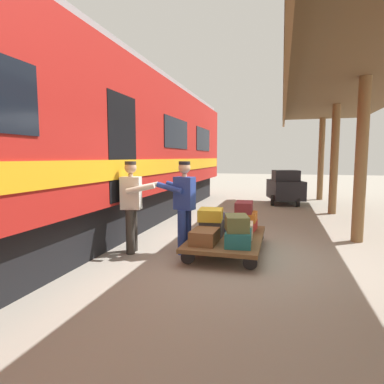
{
  "coord_description": "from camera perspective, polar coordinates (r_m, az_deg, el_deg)",
  "views": [
    {
      "loc": [
        -0.64,
        5.62,
        1.77
      ],
      "look_at": [
        0.92,
        0.0,
        1.15
      ],
      "focal_mm": 30.32,
      "sensor_mm": 36.0,
      "label": 1
    }
  ],
  "objects": [
    {
      "name": "porter_in_overalls",
      "position": [
        5.98,
        -1.5,
        -2.06
      ],
      "size": [
        0.72,
        0.52,
        1.7
      ],
      "color": "navy",
      "rests_on": "ground_plane"
    },
    {
      "name": "suitcase_slate_roller",
      "position": [
        6.19,
        3.53,
        -6.27
      ],
      "size": [
        0.44,
        0.51,
        0.29
      ],
      "primitive_type": "cube",
      "rotation": [
        0.0,
        0.0,
        0.05
      ],
      "color": "#4C515B",
      "rests_on": "luggage_cart"
    },
    {
      "name": "suitcase_cream_canvas",
      "position": [
        6.1,
        8.89,
        -6.62
      ],
      "size": [
        0.4,
        0.53,
        0.27
      ],
      "primitive_type": "cube",
      "rotation": [
        0.0,
        0.0,
        0.06
      ],
      "color": "beige",
      "rests_on": "luggage_cart"
    },
    {
      "name": "suitcase_olive_duffel",
      "position": [
        5.49,
        7.87,
        -5.42
      ],
      "size": [
        0.49,
        0.61,
        0.26
      ],
      "primitive_type": "cube",
      "rotation": [
        0.0,
        0.0,
        0.25
      ],
      "color": "brown",
      "rests_on": "suitcase_teal_softside"
    },
    {
      "name": "suitcase_teal_softside",
      "position": [
        5.52,
        8.16,
        -8.06
      ],
      "size": [
        0.46,
        0.61,
        0.25
      ],
      "primitive_type": "cube",
      "rotation": [
        0.0,
        0.0,
        0.08
      ],
      "color": "#1E666B",
      "rests_on": "luggage_cart"
    },
    {
      "name": "luggage_cart",
      "position": [
        6.18,
        6.17,
        -8.1
      ],
      "size": [
        1.29,
        2.19,
        0.3
      ],
      "color": "brown",
      "rests_on": "ground_plane"
    },
    {
      "name": "ground_plane",
      "position": [
        5.93,
        8.74,
        -11.38
      ],
      "size": [
        60.0,
        60.0,
        0.0
      ],
      "primitive_type": "plane",
      "color": "gray"
    },
    {
      "name": "train_car",
      "position": [
        7.15,
        -22.86,
        7.93
      ],
      "size": [
        3.02,
        18.57,
        4.0
      ],
      "color": "#B21E19",
      "rests_on": "ground_plane"
    },
    {
      "name": "suitcase_orange_carryall",
      "position": [
        6.64,
        9.41,
        -4.27
      ],
      "size": [
        0.44,
        0.53,
        0.18
      ],
      "primitive_type": "cube",
      "rotation": [
        0.0,
        0.0,
        -0.02
      ],
      "color": "#CC6B23",
      "rests_on": "suitcase_red_plastic"
    },
    {
      "name": "baggage_tug",
      "position": [
        12.8,
        16.09,
        0.73
      ],
      "size": [
        1.48,
        1.91,
        1.3
      ],
      "color": "black",
      "rests_on": "ground_plane"
    },
    {
      "name": "suitcase_red_plastic",
      "position": [
        6.7,
        9.48,
        -5.81
      ],
      "size": [
        0.43,
        0.59,
        0.2
      ],
      "primitive_type": "cube",
      "rotation": [
        0.0,
        0.0,
        -0.09
      ],
      "color": "#AD231E",
      "rests_on": "luggage_cart"
    },
    {
      "name": "suitcase_brown_leather",
      "position": [
        5.62,
        2.25,
        -7.81
      ],
      "size": [
        0.43,
        0.6,
        0.24
      ],
      "primitive_type": "cube",
      "rotation": [
        0.0,
        0.0,
        -0.02
      ],
      "color": "brown",
      "rests_on": "luggage_cart"
    },
    {
      "name": "porter_by_door",
      "position": [
        6.09,
        -10.47,
        -2.0
      ],
      "size": [
        0.71,
        0.5,
        1.7
      ],
      "color": "#332D28",
      "rests_on": "ground_plane"
    },
    {
      "name": "suitcase_navy_fabric",
      "position": [
        6.77,
        4.59,
        -5.21
      ],
      "size": [
        0.53,
        0.64,
        0.29
      ],
      "primitive_type": "cube",
      "rotation": [
        0.0,
        0.0,
        0.08
      ],
      "color": "navy",
      "rests_on": "luggage_cart"
    },
    {
      "name": "suitcase_yellow_case",
      "position": [
        6.12,
        3.3,
        -3.99
      ],
      "size": [
        0.48,
        0.54,
        0.22
      ],
      "primitive_type": "cube",
      "rotation": [
        0.0,
        0.0,
        0.1
      ],
      "color": "gold",
      "rests_on": "suitcase_slate_roller"
    },
    {
      "name": "suitcase_maroon_trunk",
      "position": [
        6.57,
        9.13,
        -2.63
      ],
      "size": [
        0.35,
        0.57,
        0.21
      ],
      "primitive_type": "cube",
      "rotation": [
        0.0,
        0.0,
        0.03
      ],
      "color": "maroon",
      "rests_on": "suitcase_orange_carryall"
    }
  ]
}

